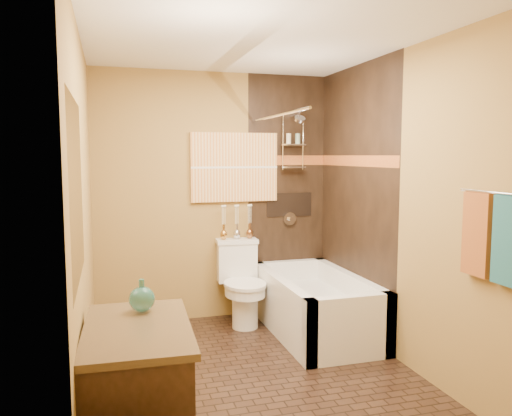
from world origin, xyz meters
name	(u,v)px	position (x,y,z in m)	size (l,w,h in m)	color
floor	(257,377)	(0.00, 0.00, 0.00)	(3.00, 3.00, 0.00)	black
wall_left	(84,219)	(-1.20, 0.00, 1.25)	(0.02, 3.00, 2.50)	olive
wall_right	(401,208)	(1.20, 0.00, 1.25)	(0.02, 3.00, 2.50)	olive
wall_back	(215,197)	(0.00, 1.50, 1.25)	(2.40, 0.02, 2.50)	olive
wall_front	(353,250)	(0.00, -1.50, 1.25)	(2.40, 0.02, 2.50)	olive
ceiling	(257,37)	(0.00, 0.00, 2.50)	(3.00, 3.00, 0.00)	silver
alcove_tile_back	(287,195)	(0.78, 1.49, 1.25)	(0.85, 0.01, 2.50)	black
alcove_tile_right	(355,200)	(1.19, 0.75, 1.25)	(0.01, 1.50, 2.50)	black
mosaic_band_back	(287,160)	(0.78, 1.48, 1.62)	(0.85, 0.01, 0.10)	#923A1A
mosaic_band_right	(355,161)	(1.18, 0.75, 1.62)	(0.01, 1.50, 0.10)	#923A1A
alcove_niche	(289,205)	(0.80, 1.48, 1.15)	(0.50, 0.01, 0.25)	black
shower_fixtures	(293,156)	(0.80, 1.38, 1.67)	(0.24, 0.33, 1.16)	silver
curtain_rod	(276,116)	(0.40, 0.75, 2.02)	(0.03, 0.03, 1.55)	silver
towel_bar	(493,193)	(1.15, -1.05, 1.45)	(0.02, 0.02, 0.55)	silver
towel_teal	(509,241)	(1.16, -1.18, 1.18)	(0.05, 0.22, 0.52)	#1C515F
towel_rust	(477,234)	(1.16, -0.92, 1.18)	(0.05, 0.22, 0.52)	#97521B
sunset_painting	(234,167)	(0.20, 1.48, 1.55)	(0.90, 0.04, 0.70)	orange
vanity_mirror	(76,190)	(-1.19, -0.89, 1.50)	(0.01, 1.00, 0.90)	white
bathtub	(316,310)	(0.80, 0.75, 0.22)	(0.80, 1.50, 0.55)	white
toilet	(242,282)	(0.20, 1.20, 0.42)	(0.43, 0.63, 0.82)	white
vanity	(137,398)	(-0.92, -0.89, 0.40)	(0.58, 0.91, 0.79)	black
teal_bottle	(142,296)	(-0.87, -0.66, 0.88)	(0.15, 0.15, 0.23)	#216559
bud_vases	(237,221)	(0.20, 1.39, 1.01)	(0.34, 0.07, 0.34)	#B9843A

